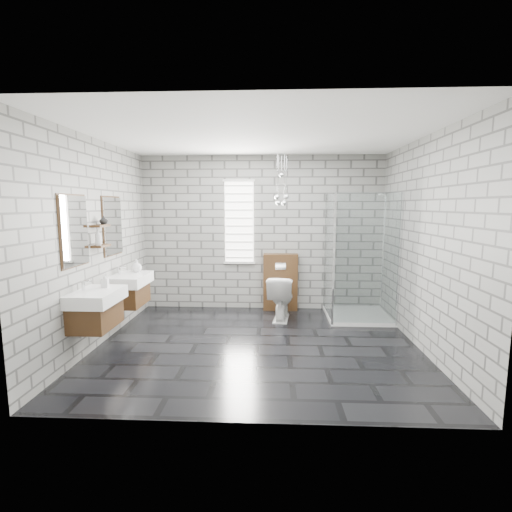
# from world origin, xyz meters

# --- Properties ---
(floor) EXTENTS (4.20, 3.60, 0.02)m
(floor) POSITION_xyz_m (0.00, 0.00, -0.01)
(floor) COLOR black
(floor) RESTS_ON ground
(ceiling) EXTENTS (4.20, 3.60, 0.02)m
(ceiling) POSITION_xyz_m (0.00, 0.00, 2.71)
(ceiling) COLOR white
(ceiling) RESTS_ON wall_back
(wall_back) EXTENTS (4.20, 0.02, 2.70)m
(wall_back) POSITION_xyz_m (0.00, 1.81, 1.35)
(wall_back) COLOR gray
(wall_back) RESTS_ON floor
(wall_front) EXTENTS (4.20, 0.02, 2.70)m
(wall_front) POSITION_xyz_m (0.00, -1.81, 1.35)
(wall_front) COLOR gray
(wall_front) RESTS_ON floor
(wall_left) EXTENTS (0.02, 3.60, 2.70)m
(wall_left) POSITION_xyz_m (-2.11, 0.00, 1.35)
(wall_left) COLOR gray
(wall_left) RESTS_ON floor
(wall_right) EXTENTS (0.02, 3.60, 2.70)m
(wall_right) POSITION_xyz_m (2.11, 0.00, 1.35)
(wall_right) COLOR gray
(wall_right) RESTS_ON floor
(vanity_left) EXTENTS (0.47, 0.70, 1.57)m
(vanity_left) POSITION_xyz_m (-1.91, -0.58, 0.76)
(vanity_left) COLOR #462C15
(vanity_left) RESTS_ON wall_left
(vanity_right) EXTENTS (0.47, 0.70, 1.57)m
(vanity_right) POSITION_xyz_m (-1.91, 0.44, 0.76)
(vanity_right) COLOR #462C15
(vanity_right) RESTS_ON wall_left
(shelf_lower) EXTENTS (0.14, 0.30, 0.03)m
(shelf_lower) POSITION_xyz_m (-2.03, -0.05, 1.32)
(shelf_lower) COLOR #462C15
(shelf_lower) RESTS_ON wall_left
(shelf_upper) EXTENTS (0.14, 0.30, 0.03)m
(shelf_upper) POSITION_xyz_m (-2.03, -0.05, 1.58)
(shelf_upper) COLOR #462C15
(shelf_upper) RESTS_ON wall_left
(window) EXTENTS (0.56, 0.05, 1.48)m
(window) POSITION_xyz_m (-0.40, 1.78, 1.55)
(window) COLOR white
(window) RESTS_ON wall_back
(cistern_panel) EXTENTS (0.60, 0.20, 1.00)m
(cistern_panel) POSITION_xyz_m (0.33, 1.70, 0.50)
(cistern_panel) COLOR #462C15
(cistern_panel) RESTS_ON floor
(flush_plate) EXTENTS (0.18, 0.01, 0.12)m
(flush_plate) POSITION_xyz_m (0.33, 1.60, 0.80)
(flush_plate) COLOR silver
(flush_plate) RESTS_ON cistern_panel
(shower_enclosure) EXTENTS (1.00, 1.00, 2.03)m
(shower_enclosure) POSITION_xyz_m (1.50, 1.18, 0.50)
(shower_enclosure) COLOR white
(shower_enclosure) RESTS_ON floor
(pendant_cluster) EXTENTS (0.24, 0.22, 0.87)m
(pendant_cluster) POSITION_xyz_m (0.33, 1.36, 2.02)
(pendant_cluster) COLOR silver
(pendant_cluster) RESTS_ON ceiling
(toilet) EXTENTS (0.48, 0.75, 0.72)m
(toilet) POSITION_xyz_m (0.33, 1.16, 0.36)
(toilet) COLOR white
(toilet) RESTS_ON floor
(soap_bottle_a) EXTENTS (0.09, 0.09, 0.17)m
(soap_bottle_a) POSITION_xyz_m (-1.84, -0.40, 0.94)
(soap_bottle_a) COLOR #B2B2B2
(soap_bottle_a) RESTS_ON vanity_left
(soap_bottle_b) EXTENTS (0.15, 0.15, 0.19)m
(soap_bottle_b) POSITION_xyz_m (-1.84, 0.66, 0.94)
(soap_bottle_b) COLOR #B2B2B2
(soap_bottle_b) RESTS_ON vanity_right
(soap_bottle_c) EXTENTS (0.11, 0.11, 0.21)m
(soap_bottle_c) POSITION_xyz_m (-2.02, -0.14, 1.44)
(soap_bottle_c) COLOR #B2B2B2
(soap_bottle_c) RESTS_ON shelf_lower
(vase) EXTENTS (0.13, 0.13, 0.11)m
(vase) POSITION_xyz_m (-2.02, 0.04, 1.65)
(vase) COLOR #B2B2B2
(vase) RESTS_ON shelf_upper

